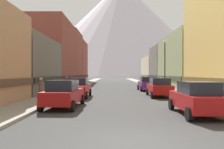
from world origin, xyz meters
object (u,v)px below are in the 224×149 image
object	(u,v)px
car_right_0	(197,98)
car_right_2	(147,84)
car_left_1	(78,88)
car_right_1	(159,87)
pedestrian_1	(66,84)
potted_plant_1	(223,96)
pedestrian_2	(161,83)
streetlamp_right	(165,58)
pedestrian_0	(41,89)
car_left_0	(64,94)

from	to	relation	value
car_right_0	car_right_2	size ratio (longest dim) A/B	1.01
car_right_0	car_right_2	xyz separation A→B (m)	(0.00, 16.80, 0.00)
car_left_1	car_right_2	xyz separation A→B (m)	(7.60, 8.11, 0.00)
car_right_1	pedestrian_1	xyz separation A→B (m)	(-10.05, 5.94, 0.03)
car_left_1	car_right_2	distance (m)	11.11
potted_plant_1	car_right_0	bearing A→B (deg)	-131.68
car_right_2	car_right_0	bearing A→B (deg)	-90.00
pedestrian_2	streetlamp_right	world-z (taller)	streetlamp_right
car_right_0	streetlamp_right	xyz separation A→B (m)	(1.55, 13.52, 3.09)
car_right_2	pedestrian_0	bearing A→B (deg)	-131.90
car_left_1	car_right_2	bearing A→B (deg)	46.85
car_left_0	car_right_1	bearing A→B (deg)	41.40
pedestrian_0	car_left_0	bearing A→B (deg)	-51.31
streetlamp_right	car_left_0	bearing A→B (deg)	-129.81
potted_plant_1	pedestrian_0	xyz separation A→B (m)	(-13.25, 2.00, 0.33)
car_right_0	car_right_2	distance (m)	16.80
car_left_1	pedestrian_2	size ratio (longest dim) A/B	2.88
pedestrian_2	car_right_2	bearing A→B (deg)	-129.96
car_left_1	pedestrian_0	distance (m)	3.95
pedestrian_1	car_right_0	bearing A→B (deg)	-56.49
car_left_1	car_right_1	world-z (taller)	same
car_left_1	car_right_2	world-z (taller)	same
car_right_2	potted_plant_1	bearing A→B (deg)	-76.37
car_left_1	pedestrian_2	xyz separation A→B (m)	(10.05, 11.03, -0.05)
car_left_0	pedestrian_1	xyz separation A→B (m)	(-2.45, 12.64, 0.03)
car_left_1	streetlamp_right	xyz separation A→B (m)	(9.15, 4.83, 3.09)
car_right_0	pedestrian_0	size ratio (longest dim) A/B	2.56
potted_plant_1	pedestrian_1	bearing A→B (deg)	138.85
pedestrian_2	streetlamp_right	xyz separation A→B (m)	(-0.90, -6.20, 3.14)
car_right_1	streetlamp_right	distance (m)	5.50
car_right_2	car_left_1	bearing A→B (deg)	-133.15
car_right_1	car_left_0	bearing A→B (deg)	-138.60
car_left_0	potted_plant_1	size ratio (longest dim) A/B	5.08
car_left_0	streetlamp_right	xyz separation A→B (m)	(9.15, 10.98, 3.09)
car_left_0	potted_plant_1	bearing A→B (deg)	5.59
car_right_0	pedestrian_1	distance (m)	18.20
pedestrian_0	pedestrian_1	distance (m)	9.58
car_left_1	streetlamp_right	size ratio (longest dim) A/B	0.75
pedestrian_1	pedestrian_2	bearing A→B (deg)	19.99
car_left_0	pedestrian_0	size ratio (longest dim) A/B	2.58
car_right_0	car_right_1	distance (m)	9.24
car_left_0	car_right_0	xyz separation A→B (m)	(7.60, -2.54, 0.00)
pedestrian_0	car_right_1	bearing A→B (deg)	19.93
car_left_1	streetlamp_right	distance (m)	10.80
car_left_0	car_right_1	distance (m)	10.13
car_left_1	streetlamp_right	world-z (taller)	streetlamp_right
streetlamp_right	pedestrian_2	bearing A→B (deg)	81.74
car_right_0	potted_plant_1	size ratio (longest dim) A/B	5.05
car_right_1	pedestrian_0	distance (m)	10.69
car_right_1	pedestrian_1	world-z (taller)	pedestrian_1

